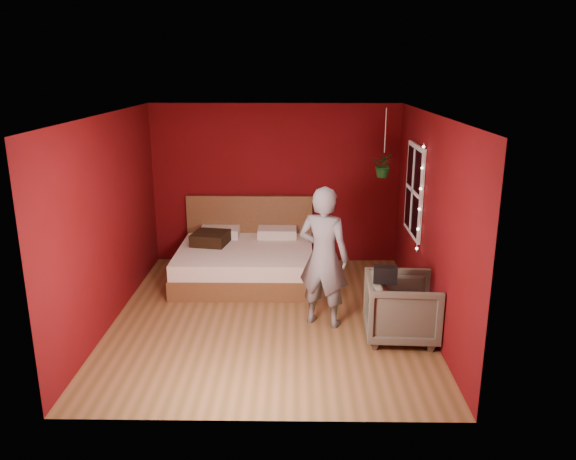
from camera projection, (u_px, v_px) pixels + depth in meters
The scene contains 10 objects.
floor at pixel (270, 317), 7.34m from camera, with size 4.50×4.50×0.00m, color brown.
room_walls at pixel (269, 191), 6.87m from camera, with size 4.04×4.54×2.62m.
window at pixel (414, 190), 7.75m from camera, with size 0.05×0.97×1.27m.
fairy_lights at pixel (420, 199), 7.25m from camera, with size 0.04×0.04×1.45m.
bed at pixel (246, 259), 8.63m from camera, with size 2.06×1.75×1.13m.
person at pixel (324, 257), 6.90m from camera, with size 0.65×0.43×1.78m, color slate.
armchair at pixel (402, 308), 6.67m from camera, with size 0.83×0.85×0.77m, color #5B5848.
handbag at pixel (385, 275), 6.38m from camera, with size 0.27×0.13×0.19m, color black.
throw_pillow at pixel (211, 238), 8.64m from camera, with size 0.51×0.51×0.18m, color black.
hanging_plant at pixel (384, 165), 7.95m from camera, with size 0.40×0.37×0.97m.
Camera 1 is at (0.33, -6.72, 3.14)m, focal length 35.00 mm.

